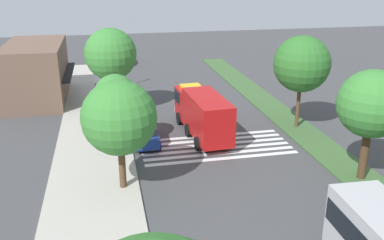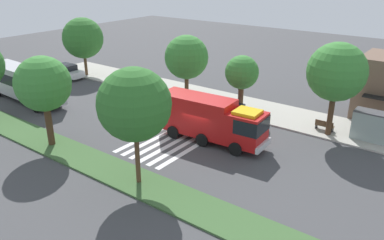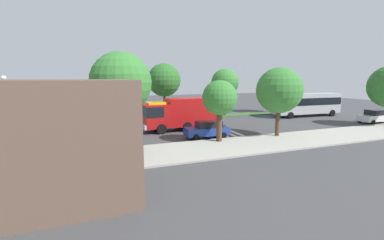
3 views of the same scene
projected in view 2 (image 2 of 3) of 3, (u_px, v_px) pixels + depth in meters
name	position (u px, v px, depth m)	size (l,w,h in m)	color
ground_plane	(201.00, 141.00, 32.44)	(120.00, 120.00, 0.00)	#424244
sidewalk	(254.00, 109.00, 39.38)	(60.00, 5.78, 0.14)	#ADA89E
median_strip	(133.00, 180.00, 26.49)	(60.00, 3.00, 0.14)	#3D6033
crosswalk	(182.00, 135.00, 33.55)	(4.95, 11.67, 0.01)	silver
fire_truck	(213.00, 119.00, 31.59)	(9.54, 3.20, 3.69)	#B71414
parked_car_west	(68.00, 71.00, 49.83)	(4.49, 2.05, 1.80)	silver
parked_car_mid	(231.00, 112.00, 36.21)	(4.46, 2.16, 1.71)	navy
transit_bus	(24.00, 82.00, 41.15)	(11.44, 3.21, 3.57)	#B2B2B7
bus_stop_shelter	(375.00, 122.00, 31.36)	(3.50, 1.40, 2.46)	#4C4C51
bench_near_shelter	(324.00, 125.00, 34.04)	(1.60, 0.50, 0.90)	#4C3823
sidewalk_tree_far_west	(83.00, 38.00, 49.40)	(5.19, 5.19, 7.43)	#513823
sidewalk_tree_west	(186.00, 57.00, 40.20)	(4.59, 4.59, 6.94)	#513823
sidewalk_tree_center	(242.00, 73.00, 36.74)	(3.23, 3.23, 5.71)	#513823
sidewalk_tree_east	(337.00, 72.00, 31.33)	(4.84, 4.84, 7.96)	#47301E
median_tree_west	(43.00, 84.00, 29.68)	(4.31, 4.31, 7.28)	#47301E
median_tree_center	(134.00, 105.00, 24.07)	(4.74, 4.74, 7.92)	#513823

